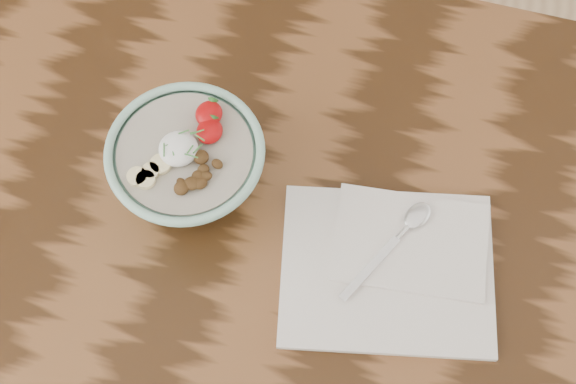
% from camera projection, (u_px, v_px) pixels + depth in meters
% --- Properties ---
extents(table, '(1.60, 0.90, 0.75)m').
position_uv_depth(table, '(347.00, 285.00, 1.10)').
color(table, '#341E0D').
rests_on(table, ground).
extents(breakfast_bowl, '(0.20, 0.20, 0.13)m').
position_uv_depth(breakfast_bowl, '(188.00, 166.00, 1.00)').
color(breakfast_bowl, '#95C8B4').
rests_on(breakfast_bowl, table).
extents(napkin, '(0.30, 0.26, 0.02)m').
position_uv_depth(napkin, '(392.00, 264.00, 1.01)').
color(napkin, silver).
rests_on(napkin, table).
extents(spoon, '(0.09, 0.16, 0.01)m').
position_uv_depth(spoon, '(406.00, 229.00, 1.02)').
color(spoon, silver).
rests_on(spoon, napkin).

